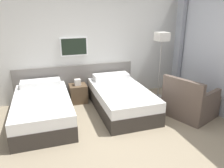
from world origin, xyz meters
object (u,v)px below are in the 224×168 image
Objects in this scene: bed_near_window at (121,99)px; floor_lamp at (162,42)px; bed_near_door at (43,109)px; nightstand at (78,93)px; armchair at (189,103)px.

bed_near_window is 1.69m from floor_lamp.
bed_near_window is (1.66, 0.00, 0.00)m from bed_near_door.
bed_near_door is at bearing -171.57° from floor_lamp.
bed_near_door is at bearing -139.19° from nightstand.
floor_lamp is at bearing -8.43° from nightstand.
bed_near_window is 1.72× the size of armchair.
armchair is at bearing -29.46° from bed_near_window.
floor_lamp reaches higher than bed_near_door.
armchair is (1.26, -0.71, 0.02)m from bed_near_window.
floor_lamp is (1.17, 0.42, 1.14)m from bed_near_window.
armchair is (2.92, -0.71, 0.02)m from bed_near_door.
bed_near_window is at bearing -40.81° from nightstand.
bed_near_window is at bearing -160.30° from floor_lamp.
armchair is (0.09, -1.13, -1.12)m from floor_lamp.
floor_lamp reaches higher than armchair.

